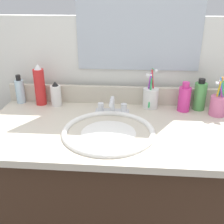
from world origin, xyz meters
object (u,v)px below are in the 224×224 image
(bottle_toner_green, at_px, (200,96))
(cup_white_ceramic, at_px, (150,97))
(bottle_gel_clear, at_px, (20,91))
(bottle_lotion_white, at_px, (56,95))
(bottle_soap_pink, at_px, (184,98))
(cup_pink, at_px, (219,104))
(faucet, at_px, (112,108))
(bottle_spray_red, at_px, (40,86))

(bottle_toner_green, distance_m, cup_white_ceramic, 0.24)
(bottle_gel_clear, xyz_separation_m, bottle_lotion_white, (0.20, -0.03, -0.01))
(bottle_soap_pink, xyz_separation_m, cup_pink, (0.15, -0.04, -0.01))
(faucet, height_order, bottle_gel_clear, bottle_gel_clear)
(bottle_soap_pink, height_order, bottle_lotion_white, bottle_soap_pink)
(bottle_soap_pink, relative_size, cup_pink, 0.78)
(bottle_soap_pink, bearing_deg, cup_white_ceramic, 169.40)
(faucet, xyz_separation_m, bottle_spray_red, (-0.37, 0.09, 0.07))
(bottle_gel_clear, distance_m, bottle_toner_green, 0.90)
(bottle_gel_clear, xyz_separation_m, cup_white_ceramic, (0.67, -0.01, -0.01))
(bottle_lotion_white, relative_size, cup_white_ceramic, 0.65)
(bottle_lotion_white, bearing_deg, bottle_spray_red, 171.32)
(cup_white_ceramic, distance_m, cup_pink, 0.32)
(cup_pink, bearing_deg, bottle_soap_pink, 166.56)
(faucet, height_order, bottle_lotion_white, bottle_lotion_white)
(bottle_toner_green, distance_m, cup_pink, 0.10)
(bottle_soap_pink, distance_m, cup_white_ceramic, 0.16)
(faucet, distance_m, bottle_gel_clear, 0.50)
(bottle_lotion_white, distance_m, cup_white_ceramic, 0.47)
(faucet, height_order, cup_pink, cup_pink)
(bottle_spray_red, relative_size, bottle_gel_clear, 1.42)
(bottle_lotion_white, distance_m, cup_pink, 0.78)
(bottle_soap_pink, xyz_separation_m, bottle_lotion_white, (-0.63, 0.01, -0.01))
(bottle_toner_green, relative_size, bottle_lotion_white, 1.22)
(bottle_soap_pink, relative_size, bottle_toner_green, 0.93)
(bottle_lotion_white, xyz_separation_m, cup_white_ceramic, (0.47, 0.01, -0.00))
(bottle_lotion_white, bearing_deg, cup_white_ceramic, 1.81)
(bottle_soap_pink, bearing_deg, bottle_gel_clear, 177.17)
(bottle_gel_clear, relative_size, bottle_lotion_white, 1.16)
(bottle_toner_green, height_order, cup_pink, cup_pink)
(faucet, relative_size, bottle_gel_clear, 1.08)
(bottle_toner_green, relative_size, cup_white_ceramic, 0.79)
(bottle_lotion_white, xyz_separation_m, cup_pink, (0.78, -0.05, -0.00))
(faucet, xyz_separation_m, bottle_lotion_white, (-0.29, 0.07, 0.03))
(bottle_gel_clear, xyz_separation_m, bottle_soap_pink, (0.83, -0.04, -0.00))
(cup_white_ceramic, height_order, cup_pink, cup_white_ceramic)
(cup_white_ceramic, bearing_deg, bottle_gel_clear, 179.05)
(faucet, height_order, bottle_toner_green, bottle_toner_green)
(bottle_spray_red, xyz_separation_m, cup_white_ceramic, (0.55, 0.00, -0.04))
(faucet, distance_m, bottle_soap_pink, 0.35)
(cup_white_ceramic, bearing_deg, bottle_lotion_white, -178.19)
(bottle_soap_pink, height_order, cup_white_ceramic, cup_white_ceramic)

